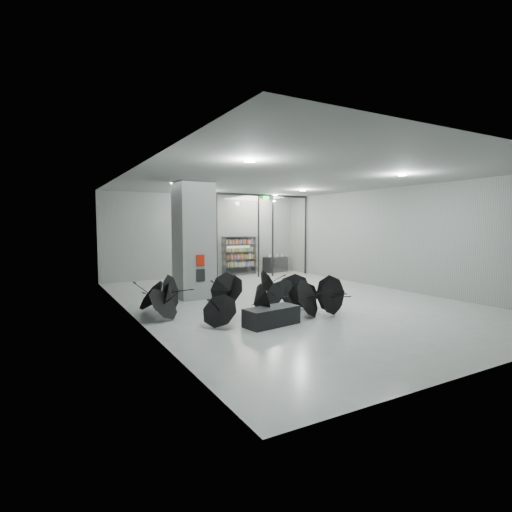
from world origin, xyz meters
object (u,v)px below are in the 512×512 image
bench (271,316)px  bookshelf (239,256)px  column (194,240)px  shop_counter (276,264)px  umbrella_cluster (248,301)px

bench → bookshelf: bearing=58.7°
column → shop_counter: 8.14m
shop_counter → umbrella_cluster: umbrella_cluster is taller
bench → shop_counter: 11.15m
bookshelf → bench: bearing=-119.1°
bookshelf → shop_counter: size_ratio=1.41×
umbrella_cluster → bookshelf: bearing=64.7°
shop_counter → umbrella_cluster: bearing=-140.3°
shop_counter → column: bearing=-156.2°
bench → shop_counter: shop_counter is taller
bench → umbrella_cluster: bearing=73.3°
umbrella_cluster → shop_counter: bearing=52.8°
column → bookshelf: column is taller
shop_counter → umbrella_cluster: size_ratio=0.24×
bench → bookshelf: 10.11m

